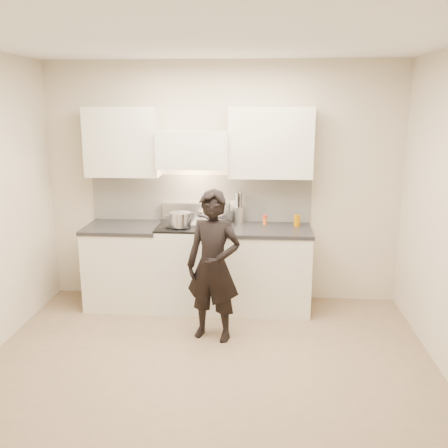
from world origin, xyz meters
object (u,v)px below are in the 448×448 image
Objects in this scene: counter_right at (268,268)px; utensil_crock at (238,214)px; person at (213,266)px; wok at (212,213)px; stove at (194,265)px.

utensil_crock is at bearing 146.70° from counter_right.
utensil_crock is 0.24× the size of person.
wok is at bearing 111.52° from person.
stove is 0.87m from person.
stove is 0.83m from counter_right.
person reaches higher than utensil_crock.
person is (-0.19, -1.00, -0.29)m from utensil_crock.
counter_right is at bearing 0.00° from stove.
wok is 0.32m from utensil_crock.
person reaches higher than wok.
stove is 0.77m from utensil_crock.
stove is at bearing -180.00° from counter_right.
person is at bearing -83.62° from wok.
wok reaches higher than counter_right.
stove is at bearing -155.14° from utensil_crock.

